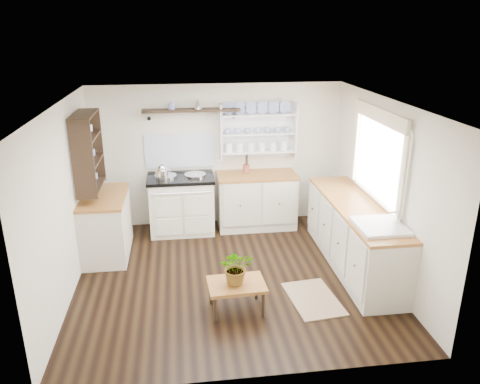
# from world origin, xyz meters

# --- Properties ---
(floor) EXTENTS (4.00, 3.80, 0.01)m
(floor) POSITION_xyz_m (0.00, 0.00, 0.00)
(floor) COLOR black
(floor) RESTS_ON ground
(wall_back) EXTENTS (4.00, 0.02, 2.30)m
(wall_back) POSITION_xyz_m (0.00, 1.90, 1.15)
(wall_back) COLOR beige
(wall_back) RESTS_ON ground
(wall_right) EXTENTS (0.02, 3.80, 2.30)m
(wall_right) POSITION_xyz_m (2.00, 0.00, 1.15)
(wall_right) COLOR beige
(wall_right) RESTS_ON ground
(wall_left) EXTENTS (0.02, 3.80, 2.30)m
(wall_left) POSITION_xyz_m (-2.00, 0.00, 1.15)
(wall_left) COLOR beige
(wall_left) RESTS_ON ground
(ceiling) EXTENTS (4.00, 3.80, 0.01)m
(ceiling) POSITION_xyz_m (0.00, 0.00, 2.30)
(ceiling) COLOR white
(ceiling) RESTS_ON wall_back
(window) EXTENTS (0.08, 1.55, 1.22)m
(window) POSITION_xyz_m (1.95, 0.15, 1.56)
(window) COLOR white
(window) RESTS_ON wall_right
(aga_cooker) EXTENTS (1.03, 0.72, 0.95)m
(aga_cooker) POSITION_xyz_m (-0.61, 1.57, 0.47)
(aga_cooker) COLOR white
(aga_cooker) RESTS_ON floor
(back_cabinets) EXTENTS (1.27, 0.63, 0.90)m
(back_cabinets) POSITION_xyz_m (0.60, 1.60, 0.46)
(back_cabinets) COLOR beige
(back_cabinets) RESTS_ON floor
(right_cabinets) EXTENTS (0.62, 2.43, 0.90)m
(right_cabinets) POSITION_xyz_m (1.70, 0.10, 0.46)
(right_cabinets) COLOR beige
(right_cabinets) RESTS_ON floor
(belfast_sink) EXTENTS (0.55, 0.60, 0.45)m
(belfast_sink) POSITION_xyz_m (1.70, -0.65, 0.80)
(belfast_sink) COLOR white
(belfast_sink) RESTS_ON right_cabinets
(left_cabinets) EXTENTS (0.62, 1.13, 0.90)m
(left_cabinets) POSITION_xyz_m (-1.70, 0.90, 0.46)
(left_cabinets) COLOR beige
(left_cabinets) RESTS_ON floor
(plate_rack) EXTENTS (1.20, 0.22, 0.90)m
(plate_rack) POSITION_xyz_m (0.65, 1.86, 1.56)
(plate_rack) COLOR white
(plate_rack) RESTS_ON wall_back
(high_shelf) EXTENTS (1.50, 0.29, 0.16)m
(high_shelf) POSITION_xyz_m (-0.40, 1.78, 1.91)
(high_shelf) COLOR black
(high_shelf) RESTS_ON wall_back
(left_shelving) EXTENTS (0.28, 0.80, 1.05)m
(left_shelving) POSITION_xyz_m (-1.84, 0.90, 1.55)
(left_shelving) COLOR black
(left_shelving) RESTS_ON wall_left
(kettle) EXTENTS (0.19, 0.19, 0.23)m
(kettle) POSITION_xyz_m (-0.89, 1.45, 1.05)
(kettle) COLOR silver
(kettle) RESTS_ON aga_cooker
(utensil_crock) EXTENTS (0.11, 0.11, 0.13)m
(utensil_crock) POSITION_xyz_m (0.44, 1.68, 0.97)
(utensil_crock) COLOR brown
(utensil_crock) RESTS_ON back_cabinets
(center_table) EXTENTS (0.68, 0.50, 0.36)m
(center_table) POSITION_xyz_m (-0.03, -0.77, 0.31)
(center_table) COLOR brown
(center_table) RESTS_ON floor
(potted_plant) EXTENTS (0.38, 0.33, 0.42)m
(potted_plant) POSITION_xyz_m (-0.03, -0.77, 0.57)
(potted_plant) COLOR #3F7233
(potted_plant) RESTS_ON center_table
(floor_rug) EXTENTS (0.64, 0.90, 0.02)m
(floor_rug) POSITION_xyz_m (0.93, -0.68, 0.01)
(floor_rug) COLOR #8F6F53
(floor_rug) RESTS_ON floor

